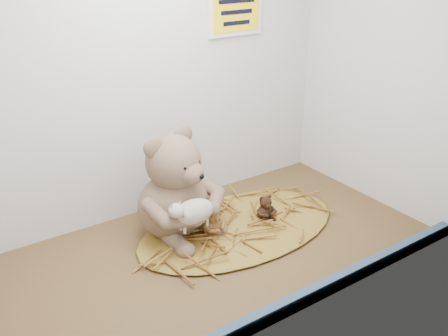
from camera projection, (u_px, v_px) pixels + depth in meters
alcove_shell at (181, 75)px, 116.42cm from camera, size 120.40×60.20×90.40cm
front_rail at (277, 311)px, 105.94cm from camera, size 119.28×2.20×3.60cm
straw_bed at (239, 227)px, 139.64cm from camera, size 61.21×35.54×1.18cm
main_teddy at (173, 184)px, 131.85cm from camera, size 30.51×31.38×29.78cm
toy_lamb at (194, 212)px, 125.23cm from camera, size 14.29×8.72×9.23cm
mini_teddy_tan at (212, 220)px, 133.89cm from camera, size 7.98×8.24×8.05cm
mini_teddy_brown at (265, 206)px, 141.72cm from camera, size 6.84×7.10×7.22cm
wall_sign at (235, 12)px, 142.96cm from camera, size 16.00×1.20×11.00cm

